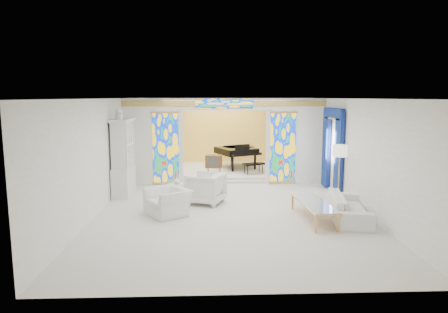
{
  "coord_description": "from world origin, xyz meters",
  "views": [
    {
      "loc": [
        -0.56,
        -11.79,
        3.04
      ],
      "look_at": [
        -0.09,
        0.2,
        1.25
      ],
      "focal_mm": 32.0,
      "sensor_mm": 36.0,
      "label": 1
    }
  ],
  "objects_px": {
    "armchair_right": "(206,188)",
    "coffee_table": "(314,203)",
    "grand_piano": "(238,151)",
    "sofa": "(349,207)",
    "tv_console": "(214,161)",
    "armchair_left": "(168,202)",
    "china_cabinet": "(123,158)"
  },
  "relations": [
    {
      "from": "sofa",
      "to": "tv_console",
      "type": "xyz_separation_m",
      "value": [
        -3.32,
        5.35,
        0.31
      ]
    },
    {
      "from": "armchair_right",
      "to": "tv_console",
      "type": "xyz_separation_m",
      "value": [
        0.28,
        3.7,
        0.18
      ]
    },
    {
      "from": "coffee_table",
      "to": "tv_console",
      "type": "distance_m",
      "value": 5.9
    },
    {
      "from": "sofa",
      "to": "grand_piano",
      "type": "relative_size",
      "value": 0.75
    },
    {
      "from": "armchair_left",
      "to": "tv_console",
      "type": "bearing_deg",
      "value": 130.57
    },
    {
      "from": "armchair_right",
      "to": "coffee_table",
      "type": "height_order",
      "value": "armchair_right"
    },
    {
      "from": "china_cabinet",
      "to": "grand_piano",
      "type": "relative_size",
      "value": 0.95
    },
    {
      "from": "sofa",
      "to": "coffee_table",
      "type": "xyz_separation_m",
      "value": [
        -0.9,
        -0.03,
        0.11
      ]
    },
    {
      "from": "armchair_right",
      "to": "sofa",
      "type": "distance_m",
      "value": 3.96
    },
    {
      "from": "china_cabinet",
      "to": "tv_console",
      "type": "xyz_separation_m",
      "value": [
        2.85,
        2.53,
        -0.54
      ]
    },
    {
      "from": "armchair_right",
      "to": "sofa",
      "type": "bearing_deg",
      "value": 87.64
    },
    {
      "from": "armchair_right",
      "to": "grand_piano",
      "type": "distance_m",
      "value": 5.09
    },
    {
      "from": "china_cabinet",
      "to": "armchair_right",
      "type": "xyz_separation_m",
      "value": [
        2.57,
        -1.17,
        -0.73
      ]
    },
    {
      "from": "armchair_left",
      "to": "sofa",
      "type": "xyz_separation_m",
      "value": [
        4.57,
        -0.54,
        -0.03
      ]
    },
    {
      "from": "grand_piano",
      "to": "sofa",
      "type": "bearing_deg",
      "value": -95.15
    },
    {
      "from": "armchair_left",
      "to": "coffee_table",
      "type": "relative_size",
      "value": 0.5
    },
    {
      "from": "armchair_right",
      "to": "coffee_table",
      "type": "relative_size",
      "value": 0.46
    },
    {
      "from": "armchair_right",
      "to": "grand_piano",
      "type": "height_order",
      "value": "grand_piano"
    },
    {
      "from": "armchair_left",
      "to": "armchair_right",
      "type": "relative_size",
      "value": 1.09
    },
    {
      "from": "armchair_right",
      "to": "coffee_table",
      "type": "xyz_separation_m",
      "value": [
        2.7,
        -1.68,
        -0.02
      ]
    },
    {
      "from": "armchair_right",
      "to": "coffee_table",
      "type": "bearing_deg",
      "value": 80.41
    },
    {
      "from": "grand_piano",
      "to": "tv_console",
      "type": "bearing_deg",
      "value": -154.32
    },
    {
      "from": "grand_piano",
      "to": "tv_console",
      "type": "height_order",
      "value": "grand_piano"
    },
    {
      "from": "armchair_right",
      "to": "tv_console",
      "type": "distance_m",
      "value": 3.71
    },
    {
      "from": "china_cabinet",
      "to": "armchair_right",
      "type": "relative_size",
      "value": 2.79
    },
    {
      "from": "coffee_table",
      "to": "grand_piano",
      "type": "relative_size",
      "value": 0.74
    },
    {
      "from": "armchair_right",
      "to": "grand_piano",
      "type": "relative_size",
      "value": 0.34
    },
    {
      "from": "coffee_table",
      "to": "armchair_right",
      "type": "bearing_deg",
      "value": 148.14
    },
    {
      "from": "grand_piano",
      "to": "armchair_left",
      "type": "bearing_deg",
      "value": -135.18
    },
    {
      "from": "china_cabinet",
      "to": "sofa",
      "type": "relative_size",
      "value": 1.27
    },
    {
      "from": "armchair_right",
      "to": "sofa",
      "type": "height_order",
      "value": "armchair_right"
    },
    {
      "from": "china_cabinet",
      "to": "grand_piano",
      "type": "bearing_deg",
      "value": 44.11
    }
  ]
}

